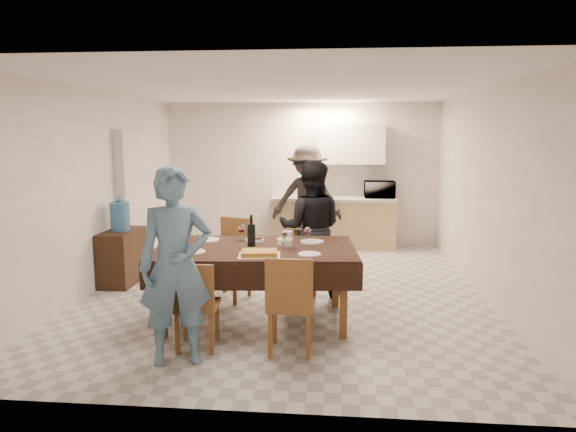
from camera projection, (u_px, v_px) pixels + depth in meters
The scene contains 33 objects.
floor at pixel (286, 290), 6.77m from camera, with size 5.00×6.00×0.02m, color beige.
ceiling at pixel (286, 88), 6.36m from camera, with size 5.00×6.00×0.02m, color white.
wall_back at pixel (301, 174), 9.51m from camera, with size 5.00×0.02×2.60m, color beige.
wall_front at pixel (246, 241), 3.62m from camera, with size 5.00×0.02×2.60m, color beige.
wall_left at pixel (98, 190), 6.79m from camera, with size 0.02×6.00×2.60m, color beige.
wall_right at pixel (487, 194), 6.34m from camera, with size 0.02×6.00×2.60m, color beige.
stub_partition at pixel (139, 198), 8.00m from camera, with size 0.15×1.40×2.10m, color silver.
kitchen_base_cabinet at pixel (333, 223), 9.29m from camera, with size 2.20×0.60×0.86m, color tan.
kitchen_worktop at pixel (333, 199), 9.21m from camera, with size 2.24×0.64×0.05m, color #B8B9B4.
upper_cabinet at pixel (351, 144), 9.17m from camera, with size 1.20×0.34×0.70m, color white.
dining_table at pixel (255, 251), 5.54m from camera, with size 2.23×1.42×0.84m.
chair_near_left at pixel (195, 297), 4.80m from camera, with size 0.42×0.42×0.47m.
chair_near_right at pixel (290, 295), 4.71m from camera, with size 0.43×0.43×0.51m.
chair_far_left at pixel (227, 253), 6.25m from camera, with size 0.58×0.59×0.54m.
chair_far_right at pixel (301, 260), 6.20m from camera, with size 0.40×0.40×0.47m.
console at pixel (122, 257), 7.05m from camera, with size 0.40×0.80×0.74m, color #301E10.
water_jug at pixel (120, 216), 6.96m from camera, with size 0.26×0.26×0.39m, color #417AB5.
wine_bottle at pixel (251, 231), 5.56m from camera, with size 0.09×0.09×0.34m, color black, non-canonical shape.
water_pitcher at pixel (287, 240), 5.44m from camera, with size 0.12×0.12×0.19m, color white.
savoury_tart at pixel (259, 253), 5.15m from camera, with size 0.42×0.31×0.05m, color #C48B39.
salad_bowl at pixel (285, 241), 5.68m from camera, with size 0.16×0.16×0.06m, color white.
mushroom_dish at pixel (255, 240), 5.81m from camera, with size 0.19×0.19×0.03m, color white.
wine_glass_a at pixel (199, 243), 5.32m from camera, with size 0.08×0.08×0.18m, color white, non-canonical shape.
wine_glass_b at pixel (307, 235), 5.71m from camera, with size 0.08×0.08×0.19m, color white, non-canonical shape.
wine_glass_c at pixel (242, 233), 5.83m from camera, with size 0.09×0.09×0.19m, color white, non-canonical shape.
plate_near_left at pixel (193, 252), 5.29m from camera, with size 0.25×0.25×0.01m, color white.
plate_near_right at pixel (310, 254), 5.18m from camera, with size 0.24×0.24×0.01m, color white.
plate_far_left at pixel (208, 240), 5.88m from camera, with size 0.27×0.27×0.02m, color white.
plate_far_right at pixel (312, 242), 5.77m from camera, with size 0.26×0.26×0.02m, color white.
microwave at pixel (380, 189), 9.11m from camera, with size 0.53×0.36×0.30m, color white.
person_near at pixel (176, 266), 4.54m from camera, with size 0.65×0.43×1.78m, color slate.
person_far at pixel (311, 228), 6.51m from camera, with size 0.83×0.65×1.71m, color black.
person_kitchen at pixel (307, 200), 8.80m from camera, with size 1.19×0.68×1.84m, color black.
Camera 1 is at (0.61, -6.50, 2.06)m, focal length 32.00 mm.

